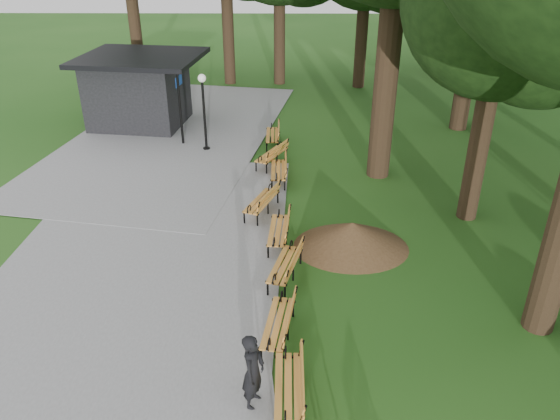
{
  "coord_description": "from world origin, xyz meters",
  "views": [
    {
      "loc": [
        0.09,
        -8.34,
        8.2
      ],
      "look_at": [
        -0.04,
        5.03,
        1.1
      ],
      "focal_mm": 34.8,
      "sensor_mm": 36.0,
      "label": 1
    }
  ],
  "objects_px": {
    "lamp_post": "(203,96)",
    "bench_7": "(278,170)",
    "bench_4": "(285,265)",
    "bench_5": "(278,230)",
    "bench_8": "(272,155)",
    "person": "(253,372)",
    "bench_2": "(288,387)",
    "bench_3": "(278,323)",
    "kiosk": "(138,90)",
    "bench_6": "(261,201)",
    "bench_9": "(272,135)",
    "dirt_mound": "(352,235)"
  },
  "relations": [
    {
      "from": "person",
      "to": "bench_6",
      "type": "relative_size",
      "value": 0.87
    },
    {
      "from": "lamp_post",
      "to": "bench_2",
      "type": "height_order",
      "value": "lamp_post"
    },
    {
      "from": "person",
      "to": "bench_2",
      "type": "distance_m",
      "value": 0.76
    },
    {
      "from": "bench_7",
      "to": "bench_6",
      "type": "bearing_deg",
      "value": -12.13
    },
    {
      "from": "bench_9",
      "to": "bench_5",
      "type": "bearing_deg",
      "value": 2.1
    },
    {
      "from": "lamp_post",
      "to": "person",
      "type": "bearing_deg",
      "value": -78.71
    },
    {
      "from": "bench_7",
      "to": "bench_8",
      "type": "bearing_deg",
      "value": -169.61
    },
    {
      "from": "lamp_post",
      "to": "bench_8",
      "type": "xyz_separation_m",
      "value": [
        2.69,
        -1.57,
        -1.79
      ]
    },
    {
      "from": "bench_3",
      "to": "bench_7",
      "type": "height_order",
      "value": "same"
    },
    {
      "from": "bench_3",
      "to": "bench_8",
      "type": "relative_size",
      "value": 1.0
    },
    {
      "from": "bench_4",
      "to": "bench_9",
      "type": "distance_m",
      "value": 9.63
    },
    {
      "from": "dirt_mound",
      "to": "bench_2",
      "type": "bearing_deg",
      "value": -107.53
    },
    {
      "from": "bench_3",
      "to": "bench_4",
      "type": "height_order",
      "value": "same"
    },
    {
      "from": "bench_5",
      "to": "bench_8",
      "type": "relative_size",
      "value": 1.0
    },
    {
      "from": "dirt_mound",
      "to": "person",
      "type": "bearing_deg",
      "value": -113.24
    },
    {
      "from": "bench_6",
      "to": "bench_3",
      "type": "bearing_deg",
      "value": 27.19
    },
    {
      "from": "lamp_post",
      "to": "bench_4",
      "type": "xyz_separation_m",
      "value": [
        3.21,
        -9.04,
        -1.79
      ]
    },
    {
      "from": "person",
      "to": "bench_5",
      "type": "relative_size",
      "value": 0.87
    },
    {
      "from": "kiosk",
      "to": "bench_4",
      "type": "relative_size",
      "value": 2.66
    },
    {
      "from": "lamp_post",
      "to": "bench_2",
      "type": "distance_m",
      "value": 13.7
    },
    {
      "from": "bench_5",
      "to": "bench_3",
      "type": "bearing_deg",
      "value": 4.39
    },
    {
      "from": "person",
      "to": "bench_4",
      "type": "bearing_deg",
      "value": 9.86
    },
    {
      "from": "lamp_post",
      "to": "bench_5",
      "type": "distance_m",
      "value": 8.08
    },
    {
      "from": "dirt_mound",
      "to": "bench_9",
      "type": "bearing_deg",
      "value": 106.8
    },
    {
      "from": "bench_7",
      "to": "bench_4",
      "type": "bearing_deg",
      "value": 1.81
    },
    {
      "from": "bench_7",
      "to": "kiosk",
      "type": "bearing_deg",
      "value": -134.65
    },
    {
      "from": "bench_6",
      "to": "bench_9",
      "type": "height_order",
      "value": "same"
    },
    {
      "from": "kiosk",
      "to": "bench_2",
      "type": "relative_size",
      "value": 2.66
    },
    {
      "from": "bench_8",
      "to": "dirt_mound",
      "type": "bearing_deg",
      "value": 48.56
    },
    {
      "from": "lamp_post",
      "to": "bench_7",
      "type": "height_order",
      "value": "lamp_post"
    },
    {
      "from": "person",
      "to": "kiosk",
      "type": "height_order",
      "value": "kiosk"
    },
    {
      "from": "bench_4",
      "to": "bench_7",
      "type": "bearing_deg",
      "value": -162.77
    },
    {
      "from": "person",
      "to": "bench_6",
      "type": "height_order",
      "value": "person"
    },
    {
      "from": "kiosk",
      "to": "bench_2",
      "type": "distance_m",
      "value": 17.68
    },
    {
      "from": "bench_2",
      "to": "bench_8",
      "type": "bearing_deg",
      "value": -176.94
    },
    {
      "from": "bench_2",
      "to": "bench_8",
      "type": "distance_m",
      "value": 11.62
    },
    {
      "from": "bench_4",
      "to": "lamp_post",
      "type": "bearing_deg",
      "value": -145.53
    },
    {
      "from": "bench_2",
      "to": "bench_4",
      "type": "bearing_deg",
      "value": -178.9
    },
    {
      "from": "bench_3",
      "to": "bench_9",
      "type": "relative_size",
      "value": 1.0
    },
    {
      "from": "bench_7",
      "to": "bench_8",
      "type": "xyz_separation_m",
      "value": [
        -0.28,
        1.44,
        0.0
      ]
    },
    {
      "from": "bench_4",
      "to": "person",
      "type": "bearing_deg",
      "value": 6.92
    },
    {
      "from": "bench_4",
      "to": "bench_7",
      "type": "relative_size",
      "value": 1.0
    },
    {
      "from": "kiosk",
      "to": "bench_9",
      "type": "distance_m",
      "value": 6.69
    },
    {
      "from": "bench_3",
      "to": "bench_6",
      "type": "distance_m",
      "value": 5.9
    },
    {
      "from": "bench_2",
      "to": "kiosk",
      "type": "bearing_deg",
      "value": -157.64
    },
    {
      "from": "kiosk",
      "to": "bench_7",
      "type": "xyz_separation_m",
      "value": [
        6.36,
        -6.17,
        -1.14
      ]
    },
    {
      "from": "bench_8",
      "to": "bench_2",
      "type": "bearing_deg",
      "value": 29.22
    },
    {
      "from": "dirt_mound",
      "to": "bench_8",
      "type": "bearing_deg",
      "value": 112.25
    },
    {
      "from": "dirt_mound",
      "to": "bench_7",
      "type": "distance_m",
      "value": 4.91
    },
    {
      "from": "person",
      "to": "bench_7",
      "type": "bearing_deg",
      "value": 15.96
    }
  ]
}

